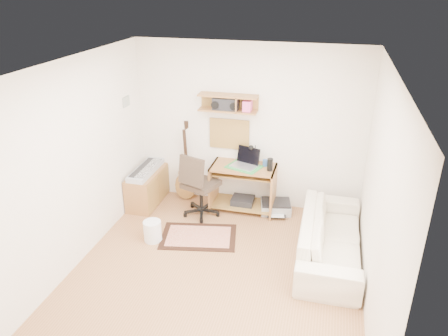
% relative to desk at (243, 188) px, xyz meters
% --- Properties ---
extents(floor, '(3.60, 4.00, 0.01)m').
position_rel_desk_xyz_m(floor, '(0.01, -1.73, -0.38)').
color(floor, '#A77145').
rests_on(floor, ground).
extents(ceiling, '(3.60, 4.00, 0.01)m').
position_rel_desk_xyz_m(ceiling, '(0.01, -1.73, 2.23)').
color(ceiling, white).
rests_on(ceiling, ground).
extents(back_wall, '(3.60, 0.01, 2.60)m').
position_rel_desk_xyz_m(back_wall, '(0.01, 0.28, 0.93)').
color(back_wall, white).
rests_on(back_wall, ground).
extents(left_wall, '(0.01, 4.00, 2.60)m').
position_rel_desk_xyz_m(left_wall, '(-1.79, -1.73, 0.93)').
color(left_wall, white).
rests_on(left_wall, ground).
extents(right_wall, '(0.01, 4.00, 2.60)m').
position_rel_desk_xyz_m(right_wall, '(1.82, -1.73, 0.93)').
color(right_wall, white).
rests_on(right_wall, ground).
extents(wall_shelf, '(0.90, 0.25, 0.26)m').
position_rel_desk_xyz_m(wall_shelf, '(-0.29, 0.15, 1.32)').
color(wall_shelf, '#A06B38').
rests_on(wall_shelf, back_wall).
extents(cork_board, '(0.64, 0.03, 0.49)m').
position_rel_desk_xyz_m(cork_board, '(-0.29, 0.25, 0.79)').
color(cork_board, tan).
rests_on(cork_board, back_wall).
extents(wall_photo, '(0.02, 0.20, 0.15)m').
position_rel_desk_xyz_m(wall_photo, '(-1.78, -0.23, 1.34)').
color(wall_photo, '#4C8CBF').
rests_on(wall_photo, left_wall).
extents(desk, '(1.00, 0.55, 0.75)m').
position_rel_desk_xyz_m(desk, '(0.00, 0.00, 0.00)').
color(desk, '#A06B38').
rests_on(desk, floor).
extents(laptop, '(0.48, 0.48, 0.29)m').
position_rel_desk_xyz_m(laptop, '(0.01, -0.02, 0.52)').
color(laptop, silver).
rests_on(laptop, desk).
extents(speaker, '(0.09, 0.09, 0.19)m').
position_rel_desk_xyz_m(speaker, '(0.42, -0.05, 0.47)').
color(speaker, black).
rests_on(speaker, desk).
extents(desk_lamp, '(0.11, 0.11, 0.32)m').
position_rel_desk_xyz_m(desk_lamp, '(0.15, 0.14, 0.54)').
color(desk_lamp, black).
rests_on(desk_lamp, desk).
extents(pencil_cup, '(0.07, 0.07, 0.11)m').
position_rel_desk_xyz_m(pencil_cup, '(0.32, 0.10, 0.43)').
color(pencil_cup, '#2F568F').
rests_on(pencil_cup, desk).
extents(boombox, '(0.39, 0.18, 0.20)m').
position_rel_desk_xyz_m(boombox, '(-0.32, 0.15, 1.30)').
color(boombox, black).
rests_on(boombox, wall_shelf).
extents(rug, '(1.19, 0.90, 0.01)m').
position_rel_desk_xyz_m(rug, '(-0.44, -0.97, -0.37)').
color(rug, beige).
rests_on(rug, floor).
extents(task_chair, '(0.69, 0.69, 1.05)m').
position_rel_desk_xyz_m(task_chair, '(-0.59, -0.33, 0.15)').
color(task_chair, '#34291F').
rests_on(task_chair, floor).
extents(cabinet, '(0.40, 0.90, 0.55)m').
position_rel_desk_xyz_m(cabinet, '(-1.57, -0.18, -0.10)').
color(cabinet, '#A06B38').
rests_on(cabinet, floor).
extents(music_keyboard, '(0.28, 0.90, 0.08)m').
position_rel_desk_xyz_m(music_keyboard, '(-1.57, -0.18, 0.21)').
color(music_keyboard, '#B2B5BA').
rests_on(music_keyboard, cabinet).
extents(guitar, '(0.39, 0.27, 1.34)m').
position_rel_desk_xyz_m(guitar, '(-1.01, 0.13, 0.29)').
color(guitar, olive).
rests_on(guitar, floor).
extents(waste_basket, '(0.31, 0.31, 0.30)m').
position_rel_desk_xyz_m(waste_basket, '(-1.05, -1.20, -0.22)').
color(waste_basket, white).
rests_on(waste_basket, floor).
extents(printer, '(0.53, 0.45, 0.18)m').
position_rel_desk_xyz_m(printer, '(0.53, 0.03, -0.29)').
color(printer, '#A5A8AA').
rests_on(printer, floor).
extents(sofa, '(0.58, 1.99, 0.78)m').
position_rel_desk_xyz_m(sofa, '(1.39, -0.96, 0.01)').
color(sofa, beige).
rests_on(sofa, floor).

